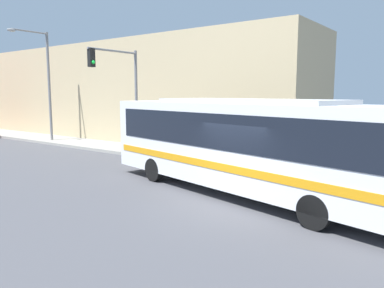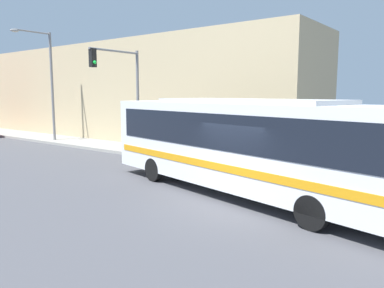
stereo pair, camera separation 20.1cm
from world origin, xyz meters
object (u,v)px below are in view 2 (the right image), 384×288
at_px(fire_hydrant, 248,158).
at_px(parking_meter, 151,137).
at_px(pedestrian_near_corner, 154,137).
at_px(traffic_light_pole, 123,83).
at_px(street_lamp, 47,77).
at_px(city_bus, 245,141).

bearing_deg(fire_hydrant, parking_meter, 90.00).
relative_size(parking_meter, pedestrian_near_corner, 0.82).
height_order(traffic_light_pole, street_lamp, street_lamp).
distance_m(parking_meter, street_lamp, 10.29).
height_order(fire_hydrant, street_lamp, street_lamp).
xyz_separation_m(fire_hydrant, traffic_light_pole, (-0.94, 7.12, 3.43)).
height_order(parking_meter, street_lamp, street_lamp).
bearing_deg(fire_hydrant, pedestrian_near_corner, 84.14).
xyz_separation_m(parking_meter, pedestrian_near_corner, (0.66, 0.41, -0.08)).
bearing_deg(traffic_light_pole, city_bus, -107.61).
distance_m(fire_hydrant, pedestrian_near_corner, 6.45).
bearing_deg(parking_meter, street_lamp, 90.74).
bearing_deg(parking_meter, traffic_light_pole, 129.71).
height_order(fire_hydrant, pedestrian_near_corner, pedestrian_near_corner).
xyz_separation_m(city_bus, street_lamp, (3.70, 17.64, 2.72)).
relative_size(city_bus, traffic_light_pole, 2.19).
xyz_separation_m(fire_hydrant, pedestrian_near_corner, (0.66, 6.40, 0.42)).
distance_m(city_bus, parking_meter, 8.87).
relative_size(fire_hydrant, parking_meter, 0.58).
bearing_deg(pedestrian_near_corner, city_bus, -118.16).
bearing_deg(pedestrian_near_corner, fire_hydrant, -95.86).
bearing_deg(street_lamp, city_bus, -101.85).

